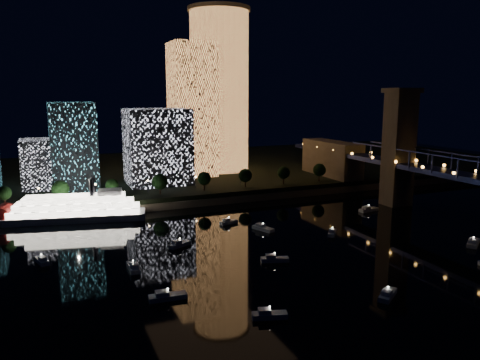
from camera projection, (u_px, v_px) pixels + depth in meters
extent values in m
plane|color=black|center=(336.00, 262.00, 134.01)|extent=(520.00, 520.00, 0.00)
cube|color=black|center=(182.00, 171.00, 278.49)|extent=(420.00, 160.00, 5.00)
cube|color=#6B5E4C|center=(230.00, 199.00, 208.02)|extent=(420.00, 6.00, 3.00)
cylinder|color=#F59A4E|center=(220.00, 93.00, 259.11)|extent=(32.00, 32.00, 86.30)
cylinder|color=#6B5E4C|center=(219.00, 9.00, 251.07)|extent=(34.00, 34.00, 2.00)
cube|color=#F59A4E|center=(192.00, 110.00, 243.12)|extent=(21.50, 21.50, 68.41)
cube|color=silver|center=(157.00, 146.00, 223.05)|extent=(29.02, 24.55, 35.72)
cube|color=#5CDEFA|center=(73.00, 146.00, 211.03)|extent=(19.47, 25.32, 38.95)
cube|color=silver|center=(47.00, 163.00, 214.60)|extent=(22.30, 20.27, 22.30)
cube|color=#6B5E4C|center=(399.00, 150.00, 199.79)|extent=(11.00, 9.00, 48.00)
cube|color=#6B5E4C|center=(402.00, 90.00, 195.24)|extent=(13.00, 11.00, 2.00)
cube|color=#6B5E4C|center=(331.00, 163.00, 247.36)|extent=(12.00, 40.00, 23.00)
cube|color=navy|center=(462.00, 169.00, 163.91)|extent=(0.50, 0.50, 7.00)
cube|color=navy|center=(413.00, 161.00, 185.65)|extent=(0.50, 0.50, 7.00)
cube|color=navy|center=(374.00, 154.00, 207.39)|extent=(0.50, 0.50, 7.00)
sphere|color=#FFA038|center=(396.00, 162.00, 193.92)|extent=(1.20, 1.20, 1.20)
sphere|color=#FFA038|center=(334.00, 150.00, 234.68)|extent=(1.20, 1.20, 1.20)
cube|color=silver|center=(76.00, 217.00, 178.59)|extent=(53.04, 22.66, 2.58)
cube|color=white|center=(76.00, 211.00, 178.14)|extent=(48.60, 20.68, 2.37)
cube|color=white|center=(75.00, 205.00, 177.71)|extent=(44.16, 18.71, 2.37)
cube|color=white|center=(75.00, 198.00, 177.27)|extent=(37.61, 16.27, 2.37)
cube|color=silver|center=(110.00, 192.00, 179.22)|extent=(9.80, 8.16, 1.94)
cylinder|color=black|center=(91.00, 188.00, 175.55)|extent=(1.51, 1.51, 6.46)
cylinder|color=black|center=(93.00, 185.00, 179.71)|extent=(1.51, 1.51, 6.46)
cylinder|color=maroon|center=(3.00, 215.00, 173.60)|extent=(9.44, 11.08, 7.54)
cube|color=silver|center=(229.00, 222.00, 173.68)|extent=(7.25, 3.69, 1.20)
cube|color=silver|center=(226.00, 220.00, 172.89)|extent=(2.76, 2.29, 1.00)
sphere|color=white|center=(229.00, 217.00, 173.32)|extent=(0.36, 0.36, 0.36)
cube|color=silver|center=(473.00, 243.00, 149.57)|extent=(9.38, 7.66, 1.20)
cube|color=silver|center=(473.00, 241.00, 148.22)|extent=(4.05, 3.82, 1.00)
sphere|color=white|center=(474.00, 237.00, 149.21)|extent=(0.36, 0.36, 0.36)
cube|color=silver|center=(168.00, 297.00, 109.95)|extent=(9.09, 3.55, 1.20)
cube|color=silver|center=(162.00, 293.00, 109.34)|extent=(3.29, 2.55, 1.00)
sphere|color=white|center=(168.00, 289.00, 109.59)|extent=(0.36, 0.36, 0.36)
cube|color=silver|center=(263.00, 229.00, 165.52)|extent=(5.65, 8.95, 1.20)
cube|color=silver|center=(261.00, 225.00, 166.22)|extent=(3.15, 3.59, 1.00)
sphere|color=white|center=(263.00, 223.00, 165.15)|extent=(0.36, 0.36, 0.36)
cube|color=silver|center=(332.00, 233.00, 160.22)|extent=(6.19, 6.72, 1.20)
cube|color=silver|center=(332.00, 231.00, 159.04)|extent=(2.95, 3.02, 1.00)
sphere|color=white|center=(332.00, 227.00, 159.86)|extent=(0.36, 0.36, 0.36)
cube|color=silver|center=(275.00, 260.00, 134.63)|extent=(8.41, 5.01, 1.20)
cube|color=silver|center=(271.00, 256.00, 134.34)|extent=(3.33, 2.88, 1.00)
sphere|color=white|center=(275.00, 253.00, 134.26)|extent=(0.36, 0.36, 0.36)
cube|color=silver|center=(270.00, 315.00, 100.72)|extent=(8.01, 4.57, 1.20)
cube|color=silver|center=(264.00, 311.00, 100.41)|extent=(3.14, 2.68, 1.00)
sphere|color=white|center=(270.00, 307.00, 100.36)|extent=(0.36, 0.36, 0.36)
cube|color=silver|center=(388.00, 295.00, 110.98)|extent=(8.05, 6.75, 1.20)
cube|color=silver|center=(387.00, 292.00, 109.77)|extent=(3.51, 3.33, 1.00)
sphere|color=white|center=(388.00, 287.00, 110.62)|extent=(0.36, 0.36, 0.36)
cube|color=silver|center=(369.00, 210.00, 192.34)|extent=(8.98, 3.96, 1.20)
cube|color=silver|center=(366.00, 208.00, 191.49)|extent=(3.32, 2.66, 1.00)
sphere|color=white|center=(369.00, 205.00, 191.98)|extent=(0.36, 0.36, 0.36)
cube|color=silver|center=(133.00, 268.00, 128.46)|extent=(2.72, 8.21, 1.20)
cube|color=silver|center=(134.00, 265.00, 127.14)|extent=(2.16, 2.89, 1.00)
sphere|color=white|center=(133.00, 261.00, 128.10)|extent=(0.36, 0.36, 0.36)
cube|color=silver|center=(42.00, 261.00, 133.43)|extent=(4.13, 7.33, 1.20)
cube|color=silver|center=(43.00, 258.00, 132.44)|extent=(2.44, 2.86, 1.00)
sphere|color=white|center=(41.00, 254.00, 133.07)|extent=(0.36, 0.36, 0.36)
cube|color=silver|center=(180.00, 245.00, 148.04)|extent=(8.03, 5.63, 1.20)
cube|color=silver|center=(177.00, 242.00, 146.98)|extent=(3.31, 3.00, 1.00)
sphere|color=white|center=(180.00, 238.00, 147.67)|extent=(0.36, 0.36, 0.36)
cylinder|color=black|center=(5.00, 202.00, 178.03)|extent=(0.70, 0.70, 4.00)
sphere|color=black|center=(4.00, 193.00, 177.39)|extent=(5.42, 5.42, 5.42)
cylinder|color=black|center=(61.00, 198.00, 185.68)|extent=(0.70, 0.70, 4.00)
sphere|color=black|center=(60.00, 189.00, 185.04)|extent=(6.89, 6.89, 6.89)
cylinder|color=black|center=(112.00, 193.00, 193.33)|extent=(0.70, 0.70, 4.00)
sphere|color=black|center=(112.00, 185.00, 192.69)|extent=(5.45, 5.45, 5.45)
cylinder|color=black|center=(160.00, 190.00, 200.98)|extent=(0.70, 0.70, 4.00)
sphere|color=black|center=(160.00, 182.00, 200.34)|extent=(6.88, 6.88, 6.88)
cylinder|color=black|center=(204.00, 186.00, 208.62)|extent=(0.70, 0.70, 4.00)
sphere|color=black|center=(204.00, 178.00, 207.99)|extent=(6.07, 6.07, 6.07)
cylinder|color=black|center=(245.00, 183.00, 216.27)|extent=(0.70, 0.70, 4.00)
sphere|color=black|center=(245.00, 175.00, 215.64)|extent=(6.26, 6.26, 6.26)
cylinder|color=black|center=(283.00, 180.00, 223.92)|extent=(0.70, 0.70, 4.00)
sphere|color=black|center=(284.00, 173.00, 223.28)|extent=(6.02, 6.02, 6.02)
cylinder|color=black|center=(319.00, 177.00, 231.57)|extent=(0.70, 0.70, 4.00)
sphere|color=black|center=(319.00, 170.00, 230.93)|extent=(6.36, 6.36, 6.36)
cylinder|color=black|center=(39.00, 195.00, 187.96)|extent=(0.24, 0.24, 5.00)
sphere|color=#FFCC7F|center=(38.00, 188.00, 187.45)|extent=(0.70, 0.70, 0.70)
cylinder|color=black|center=(96.00, 191.00, 196.38)|extent=(0.24, 0.24, 5.00)
sphere|color=#FFCC7F|center=(95.00, 184.00, 195.87)|extent=(0.70, 0.70, 0.70)
cylinder|color=black|center=(148.00, 187.00, 204.79)|extent=(0.24, 0.24, 5.00)
sphere|color=#FFCC7F|center=(148.00, 180.00, 204.28)|extent=(0.70, 0.70, 0.70)
cylinder|color=black|center=(196.00, 183.00, 213.20)|extent=(0.24, 0.24, 5.00)
sphere|color=#FFCC7F|center=(196.00, 177.00, 212.69)|extent=(0.70, 0.70, 0.70)
cylinder|color=black|center=(240.00, 180.00, 221.62)|extent=(0.24, 0.24, 5.00)
sphere|color=#FFCC7F|center=(240.00, 174.00, 221.11)|extent=(0.70, 0.70, 0.70)
cylinder|color=black|center=(281.00, 176.00, 230.03)|extent=(0.24, 0.24, 5.00)
sphere|color=#FFCC7F|center=(281.00, 171.00, 229.52)|extent=(0.70, 0.70, 0.70)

